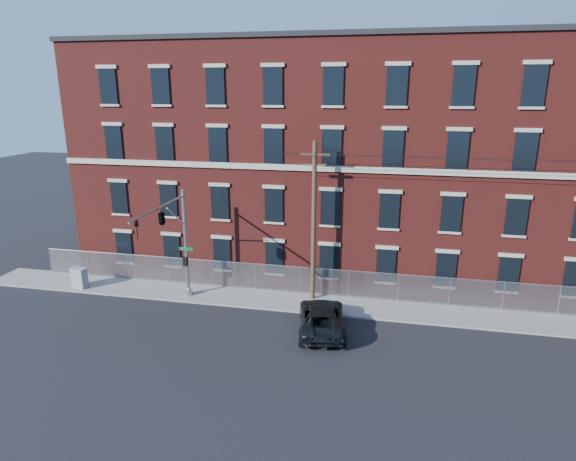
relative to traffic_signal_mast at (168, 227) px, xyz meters
The scene contains 8 objects.
ground 8.35m from the traffic_signal_mast, 19.98° to the right, with size 140.00×140.00×0.00m, color black.
sidewalk 18.98m from the traffic_signal_mast, ahead, with size 65.00×3.00×0.12m, color gray.
mill_building 21.67m from the traffic_signal_mast, 33.14° to the left, with size 55.30×14.32×16.30m.
chain_link_fence 18.97m from the traffic_signal_mast, 12.89° to the left, with size 59.06×0.06×1.85m.
traffic_signal_mast is the anchor object (origin of this frame).
utility_pole_near 8.70m from the traffic_signal_mast, 23.14° to the left, with size 1.80×0.28×10.00m.
pickup_truck 10.25m from the traffic_signal_mast, ahead, with size 2.47×5.36×1.49m, color black.
utility_cabinet 9.22m from the traffic_signal_mast, 165.37° to the left, with size 1.09×0.54×1.36m, color gray.
Camera 1 is at (6.28, -22.68, 12.96)m, focal length 30.12 mm.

